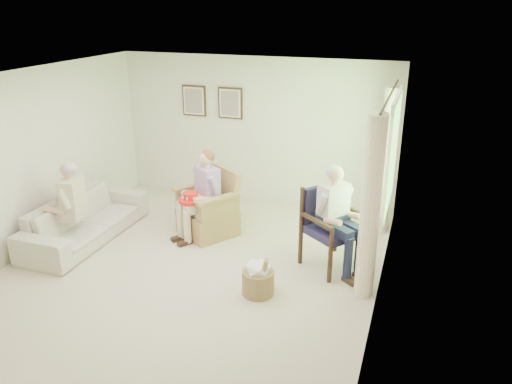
# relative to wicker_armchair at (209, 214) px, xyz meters

# --- Properties ---
(floor) EXTENTS (5.50, 5.50, 0.00)m
(floor) POSITION_rel_wicker_armchair_xyz_m (0.23, -1.18, -0.32)
(floor) COLOR beige
(floor) RESTS_ON ground
(back_wall) EXTENTS (5.00, 0.04, 2.60)m
(back_wall) POSITION_rel_wicker_armchair_xyz_m (0.23, 1.57, 0.98)
(back_wall) COLOR silver
(back_wall) RESTS_ON ground
(front_wall) EXTENTS (5.00, 0.04, 2.60)m
(front_wall) POSITION_rel_wicker_armchair_xyz_m (0.23, -3.93, 0.98)
(front_wall) COLOR silver
(front_wall) RESTS_ON ground
(left_wall) EXTENTS (0.04, 5.50, 2.60)m
(left_wall) POSITION_rel_wicker_armchair_xyz_m (-2.27, -1.18, 0.98)
(left_wall) COLOR silver
(left_wall) RESTS_ON ground
(right_wall) EXTENTS (0.04, 5.50, 2.60)m
(right_wall) POSITION_rel_wicker_armchair_xyz_m (2.73, -1.18, 0.98)
(right_wall) COLOR silver
(right_wall) RESTS_ON ground
(ceiling) EXTENTS (5.00, 5.50, 0.02)m
(ceiling) POSITION_rel_wicker_armchair_xyz_m (0.23, -1.18, 2.28)
(ceiling) COLOR white
(ceiling) RESTS_ON back_wall
(window) EXTENTS (0.13, 2.50, 1.63)m
(window) POSITION_rel_wicker_armchair_xyz_m (2.70, 0.02, 1.26)
(window) COLOR #2D6B23
(window) RESTS_ON right_wall
(curtain_left) EXTENTS (0.34, 0.34, 2.30)m
(curtain_left) POSITION_rel_wicker_armchair_xyz_m (2.56, -0.96, 0.83)
(curtain_left) COLOR #FBF0C4
(curtain_left) RESTS_ON ground
(curtain_right) EXTENTS (0.34, 0.34, 2.30)m
(curtain_right) POSITION_rel_wicker_armchair_xyz_m (2.56, 1.00, 0.83)
(curtain_right) COLOR #FBF0C4
(curtain_right) RESTS_ON ground
(framed_print_left) EXTENTS (0.45, 0.05, 0.55)m
(framed_print_left) POSITION_rel_wicker_armchair_xyz_m (-0.92, 1.53, 1.46)
(framed_print_left) COLOR #382114
(framed_print_left) RESTS_ON back_wall
(framed_print_right) EXTENTS (0.45, 0.05, 0.55)m
(framed_print_right) POSITION_rel_wicker_armchair_xyz_m (-0.22, 1.53, 1.46)
(framed_print_right) COLOR #382114
(framed_print_right) RESTS_ON back_wall
(wicker_armchair) EXTENTS (0.80, 0.79, 1.02)m
(wicker_armchair) POSITION_rel_wicker_armchair_xyz_m (0.00, 0.00, 0.00)
(wicker_armchair) COLOR #A4854D
(wicker_armchair) RESTS_ON ground
(wood_armchair) EXTENTS (0.72, 0.68, 1.11)m
(wood_armchair) POSITION_rel_wicker_armchair_xyz_m (2.06, -0.32, 0.28)
(wood_armchair) COLOR black
(wood_armchair) RESTS_ON ground
(sofa) EXTENTS (2.23, 0.87, 0.65)m
(sofa) POSITION_rel_wicker_armchair_xyz_m (-1.72, -0.81, 0.00)
(sofa) COLOR beige
(sofa) RESTS_ON ground
(person_wicker) EXTENTS (0.40, 0.63, 1.34)m
(person_wicker) POSITION_rel_wicker_armchair_xyz_m (0.00, -0.14, 0.46)
(person_wicker) COLOR beige
(person_wicker) RESTS_ON ground
(person_dark) EXTENTS (0.40, 0.62, 1.44)m
(person_dark) POSITION_rel_wicker_armchair_xyz_m (2.06, -0.50, 0.54)
(person_dark) COLOR #1B1F3B
(person_dark) RESTS_ON ground
(person_sofa) EXTENTS (0.42, 0.62, 1.30)m
(person_sofa) POSITION_rel_wicker_armchair_xyz_m (-1.72, -1.12, 0.42)
(person_sofa) COLOR beige
(person_sofa) RESTS_ON ground
(red_hat) EXTENTS (0.38, 0.38, 0.14)m
(red_hat) POSITION_rel_wicker_armchair_xyz_m (-0.15, -0.30, 0.36)
(red_hat) COLOR red
(red_hat) RESTS_ON person_wicker
(hatbox) EXTENTS (0.48, 0.48, 0.60)m
(hatbox) POSITION_rel_wicker_armchair_xyz_m (1.31, -1.42, -0.09)
(hatbox) COLOR tan
(hatbox) RESTS_ON ground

